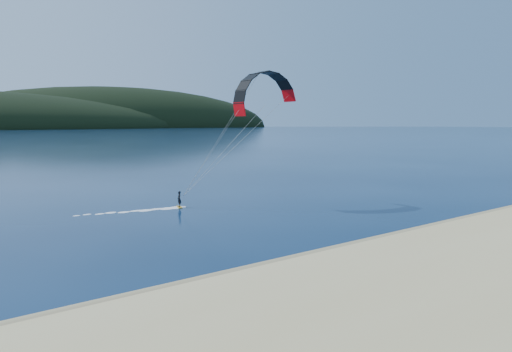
{
  "coord_description": "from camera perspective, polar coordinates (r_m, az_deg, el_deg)",
  "views": [
    {
      "loc": [
        -15.99,
        -16.4,
        8.9
      ],
      "look_at": [
        3.26,
        10.0,
        5.0
      ],
      "focal_mm": 31.47,
      "sensor_mm": 36.0,
      "label": 1
    }
  ],
  "objects": [
    {
      "name": "ground",
      "position": [
        24.57,
        7.87,
        -14.49
      ],
      "size": [
        1800.0,
        1800.0,
        0.0
      ],
      "primitive_type": "plane",
      "color": "#061832",
      "rests_on": "ground"
    },
    {
      "name": "wet_sand",
      "position": [
        27.76,
        1.28,
        -11.78
      ],
      "size": [
        220.0,
        2.5,
        0.1
      ],
      "color": "#88734F",
      "rests_on": "ground"
    },
    {
      "name": "kitesurfer_near",
      "position": [
        47.72,
        0.56,
        8.52
      ],
      "size": [
        22.56,
        7.28,
        13.93
      ],
      "color": "#C48E17",
      "rests_on": "ground"
    }
  ]
}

